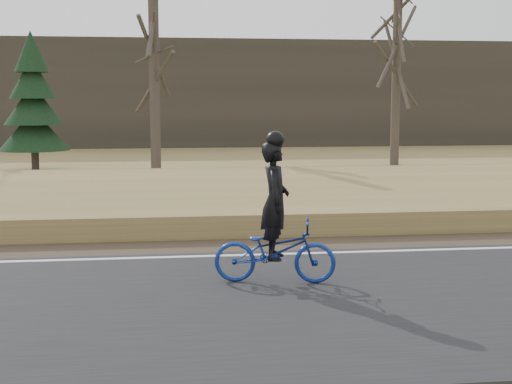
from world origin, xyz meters
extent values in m
plane|color=#987E4D|center=(0.00, 0.00, 0.00)|extent=(120.00, 120.00, 0.00)
cube|color=black|center=(0.00, -2.50, 0.03)|extent=(120.00, 6.00, 0.06)
cube|color=silver|center=(0.00, 0.20, 0.07)|extent=(120.00, 0.12, 0.01)
cube|color=#473A2B|center=(0.00, 1.20, 0.02)|extent=(120.00, 1.60, 0.04)
cube|color=#987E4D|center=(0.00, 4.20, 0.22)|extent=(120.00, 5.00, 0.44)
cube|color=slate|center=(0.00, 8.00, 0.23)|extent=(120.00, 3.00, 0.45)
cube|color=black|center=(0.00, 8.00, 0.52)|extent=(120.00, 2.40, 0.14)
cube|color=brown|center=(0.00, 7.28, 0.67)|extent=(120.00, 0.07, 0.15)
cube|color=brown|center=(0.00, 8.72, 0.67)|extent=(120.00, 0.07, 0.15)
cube|color=#383328|center=(0.00, 30.00, 3.00)|extent=(120.00, 4.00, 6.00)
imported|color=navy|center=(0.70, -1.63, 0.52)|extent=(1.83, 0.93, 0.92)
imported|color=black|center=(0.70, -1.63, 1.25)|extent=(0.51, 0.68, 1.68)
sphere|color=black|center=(0.70, -1.63, 2.11)|extent=(0.26, 0.26, 0.26)
cylinder|color=#473F34|center=(-1.14, 12.85, 3.58)|extent=(0.36, 0.36, 7.15)
cylinder|color=#473F34|center=(8.52, 16.70, 4.05)|extent=(0.36, 0.36, 8.10)
cylinder|color=#473F34|center=(-5.67, 15.92, 0.52)|extent=(0.28, 0.28, 1.05)
cone|color=#163119|center=(-5.67, 15.92, 1.55)|extent=(2.60, 2.60, 1.53)
cone|color=#163119|center=(-5.67, 15.92, 2.51)|extent=(2.15, 2.15, 1.53)
cone|color=#163119|center=(-5.67, 15.92, 3.47)|extent=(1.70, 1.70, 1.53)
cone|color=#163119|center=(-5.67, 15.92, 4.43)|extent=(1.25, 1.25, 1.53)
camera|label=1|loc=(-0.85, -11.54, 2.69)|focal=50.00mm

